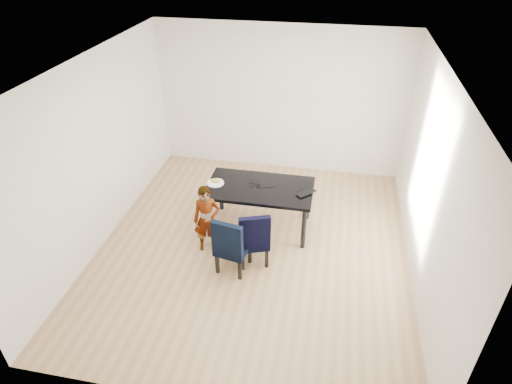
% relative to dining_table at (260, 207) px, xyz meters
% --- Properties ---
extents(floor, '(4.50, 5.00, 0.01)m').
position_rel_dining_table_xyz_m(floor, '(0.00, -0.50, -0.38)').
color(floor, tan).
rests_on(floor, ground).
extents(ceiling, '(4.50, 5.00, 0.01)m').
position_rel_dining_table_xyz_m(ceiling, '(0.00, -0.50, 2.33)').
color(ceiling, white).
rests_on(ceiling, wall_back).
extents(wall_back, '(4.50, 0.01, 2.70)m').
position_rel_dining_table_xyz_m(wall_back, '(0.00, 2.00, 0.98)').
color(wall_back, white).
rests_on(wall_back, ground).
extents(wall_front, '(4.50, 0.01, 2.70)m').
position_rel_dining_table_xyz_m(wall_front, '(0.00, -3.00, 0.98)').
color(wall_front, white).
rests_on(wall_front, ground).
extents(wall_left, '(0.01, 5.00, 2.70)m').
position_rel_dining_table_xyz_m(wall_left, '(-2.25, -0.50, 0.98)').
color(wall_left, silver).
rests_on(wall_left, ground).
extents(wall_right, '(0.01, 5.00, 2.70)m').
position_rel_dining_table_xyz_m(wall_right, '(2.25, -0.50, 0.98)').
color(wall_right, silver).
rests_on(wall_right, ground).
extents(dining_table, '(1.60, 0.90, 0.75)m').
position_rel_dining_table_xyz_m(dining_table, '(0.00, 0.00, 0.00)').
color(dining_table, black).
rests_on(dining_table, floor).
extents(chair_left, '(0.50, 0.51, 0.89)m').
position_rel_dining_table_xyz_m(chair_left, '(-0.18, -0.99, 0.07)').
color(chair_left, black).
rests_on(chair_left, floor).
extents(chair_right, '(0.54, 0.55, 0.88)m').
position_rel_dining_table_xyz_m(chair_right, '(0.05, -0.78, 0.06)').
color(chair_right, black).
rests_on(chair_right, floor).
extents(child, '(0.44, 0.35, 1.06)m').
position_rel_dining_table_xyz_m(child, '(-0.65, -0.65, 0.15)').
color(child, orange).
rests_on(child, floor).
extents(plate, '(0.26, 0.26, 0.01)m').
position_rel_dining_table_xyz_m(plate, '(-0.68, -0.03, 0.38)').
color(plate, white).
rests_on(plate, dining_table).
extents(sandwich, '(0.17, 0.12, 0.06)m').
position_rel_dining_table_xyz_m(sandwich, '(-0.68, -0.02, 0.42)').
color(sandwich, gold).
rests_on(sandwich, plate).
extents(laptop, '(0.36, 0.36, 0.02)m').
position_rel_dining_table_xyz_m(laptop, '(0.67, -0.02, 0.39)').
color(laptop, black).
rests_on(laptop, dining_table).
extents(cable_tangle, '(0.18, 0.18, 0.01)m').
position_rel_dining_table_xyz_m(cable_tangle, '(-0.06, -0.02, 0.38)').
color(cable_tangle, black).
rests_on(cable_tangle, dining_table).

